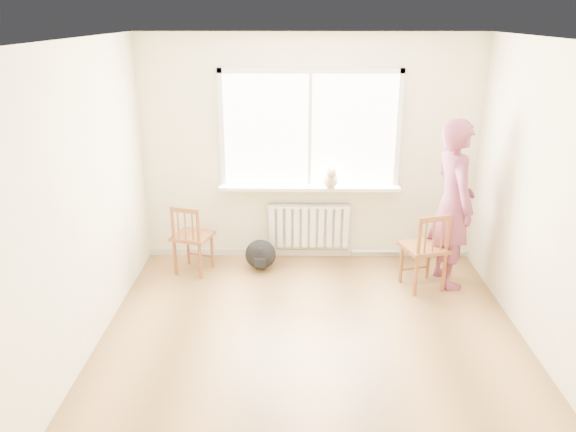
{
  "coord_description": "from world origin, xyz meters",
  "views": [
    {
      "loc": [
        -0.16,
        -4.27,
        2.9
      ],
      "look_at": [
        -0.24,
        1.2,
        0.91
      ],
      "focal_mm": 35.0,
      "sensor_mm": 36.0,
      "label": 1
    }
  ],
  "objects_px": {
    "chair_right": "(426,251)",
    "cat": "(330,178)",
    "person": "(453,204)",
    "backpack": "(261,254)",
    "chair_left": "(191,239)"
  },
  "relations": [
    {
      "from": "chair_left",
      "to": "chair_right",
      "type": "xyz_separation_m",
      "value": [
        2.63,
        -0.37,
        0.03
      ]
    },
    {
      "from": "chair_right",
      "to": "cat",
      "type": "distance_m",
      "value": 1.38
    },
    {
      "from": "chair_left",
      "to": "cat",
      "type": "xyz_separation_m",
      "value": [
        1.62,
        0.34,
        0.64
      ]
    },
    {
      "from": "chair_right",
      "to": "person",
      "type": "height_order",
      "value": "person"
    },
    {
      "from": "chair_left",
      "to": "chair_right",
      "type": "distance_m",
      "value": 2.66
    },
    {
      "from": "cat",
      "to": "backpack",
      "type": "height_order",
      "value": "cat"
    },
    {
      "from": "person",
      "to": "backpack",
      "type": "height_order",
      "value": "person"
    },
    {
      "from": "chair_right",
      "to": "cat",
      "type": "relative_size",
      "value": 2.02
    },
    {
      "from": "chair_right",
      "to": "person",
      "type": "distance_m",
      "value": 0.59
    },
    {
      "from": "person",
      "to": "chair_left",
      "type": "bearing_deg",
      "value": 77.06
    },
    {
      "from": "chair_right",
      "to": "cat",
      "type": "height_order",
      "value": "cat"
    },
    {
      "from": "cat",
      "to": "chair_right",
      "type": "bearing_deg",
      "value": -35.62
    },
    {
      "from": "chair_left",
      "to": "backpack",
      "type": "distance_m",
      "value": 0.84
    },
    {
      "from": "chair_left",
      "to": "cat",
      "type": "distance_m",
      "value": 1.77
    },
    {
      "from": "person",
      "to": "backpack",
      "type": "bearing_deg",
      "value": 72.34
    }
  ]
}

